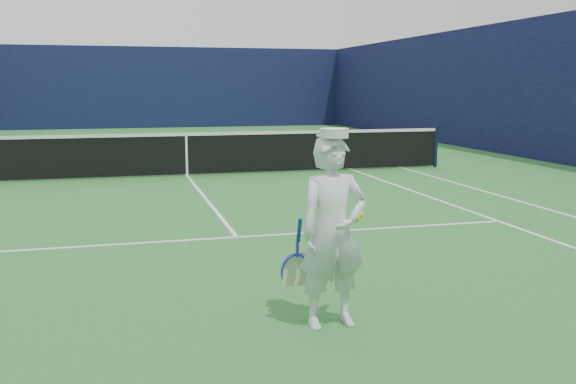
% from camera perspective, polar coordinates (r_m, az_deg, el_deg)
% --- Properties ---
extents(ground, '(80.00, 80.00, 0.00)m').
position_cam_1_polar(ground, '(15.18, -8.95, 1.43)').
color(ground, '#296C2C').
rests_on(ground, ground).
extents(court_markings, '(11.03, 23.83, 0.01)m').
position_cam_1_polar(court_markings, '(15.18, -8.95, 1.44)').
color(court_markings, white).
rests_on(court_markings, ground).
extents(windscreen_fence, '(20.12, 36.12, 4.00)m').
position_cam_1_polar(windscreen_fence, '(15.04, -9.15, 9.00)').
color(windscreen_fence, '#0E1335').
rests_on(windscreen_fence, ground).
extents(tennis_net, '(12.88, 0.09, 1.07)m').
position_cam_1_polar(tennis_net, '(15.12, -9.01, 3.51)').
color(tennis_net, '#141E4C').
rests_on(tennis_net, ground).
extents(tennis_player, '(0.77, 0.46, 1.73)m').
position_cam_1_polar(tennis_player, '(5.53, 4.00, -3.53)').
color(tennis_player, white).
rests_on(tennis_player, ground).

